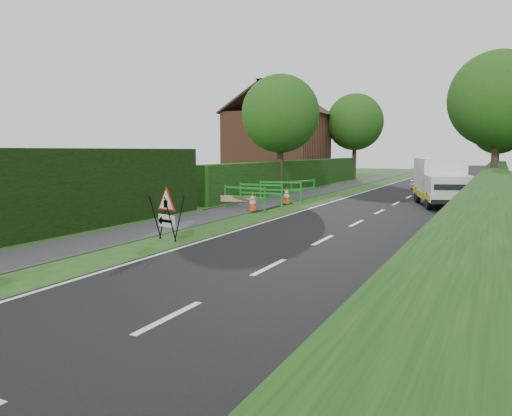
% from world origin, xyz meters
% --- Properties ---
extents(ground, '(120.00, 120.00, 0.00)m').
position_xyz_m(ground, '(0.00, 0.00, 0.00)').
color(ground, '#1C4513').
rests_on(ground, ground).
extents(road_surface, '(6.00, 90.00, 0.02)m').
position_xyz_m(road_surface, '(2.50, 35.00, 0.00)').
color(road_surface, black).
rests_on(road_surface, ground).
extents(footpath, '(2.00, 90.00, 0.02)m').
position_xyz_m(footpath, '(-3.00, 35.00, 0.01)').
color(footpath, '#2D2D30').
rests_on(footpath, ground).
extents(hedge_west_far, '(1.00, 24.00, 1.80)m').
position_xyz_m(hedge_west_far, '(-5.00, 22.00, 0.00)').
color(hedge_west_far, '#14380F').
rests_on(hedge_west_far, ground).
extents(hedge_east, '(1.20, 50.00, 1.50)m').
position_xyz_m(hedge_east, '(6.50, 16.00, 0.00)').
color(hedge_east, '#14380F').
rests_on(hedge_east, ground).
extents(house_west, '(7.50, 7.40, 7.88)m').
position_xyz_m(house_west, '(-10.00, 30.00, 2.90)').
color(house_west, brown).
rests_on(house_west, ground).
extents(tree_nw, '(4.40, 4.40, 6.70)m').
position_xyz_m(tree_nw, '(-4.60, 18.00, 4.48)').
color(tree_nw, '#2D2116').
rests_on(tree_nw, ground).
extents(tree_ne, '(5.20, 5.20, 7.79)m').
position_xyz_m(tree_ne, '(6.40, 22.00, 5.17)').
color(tree_ne, '#2D2116').
rests_on(tree_ne, ground).
extents(tree_fw, '(4.80, 4.80, 7.24)m').
position_xyz_m(tree_fw, '(-4.60, 34.00, 4.83)').
color(tree_fw, '#2D2116').
rests_on(tree_fw, ground).
extents(tree_fe, '(4.20, 4.20, 6.33)m').
position_xyz_m(tree_fe, '(6.40, 38.00, 4.22)').
color(tree_fe, '#2D2116').
rests_on(tree_fe, ground).
extents(triangle_sign, '(1.03, 1.03, 1.22)m').
position_xyz_m(triangle_sign, '(-1.31, 2.63, 0.85)').
color(triangle_sign, black).
rests_on(triangle_sign, ground).
extents(works_van, '(3.01, 4.86, 2.08)m').
position_xyz_m(works_van, '(4.44, 14.88, 1.10)').
color(works_van, silver).
rests_on(works_van, ground).
extents(traffic_cone_0, '(0.38, 0.38, 0.79)m').
position_xyz_m(traffic_cone_0, '(5.41, 11.51, 0.39)').
color(traffic_cone_0, black).
rests_on(traffic_cone_0, ground).
extents(traffic_cone_1, '(0.38, 0.38, 0.79)m').
position_xyz_m(traffic_cone_1, '(5.56, 14.04, 0.39)').
color(traffic_cone_1, black).
rests_on(traffic_cone_1, ground).
extents(traffic_cone_2, '(0.38, 0.38, 0.79)m').
position_xyz_m(traffic_cone_2, '(5.00, 16.23, 0.39)').
color(traffic_cone_2, black).
rests_on(traffic_cone_2, ground).
extents(traffic_cone_3, '(0.38, 0.38, 0.79)m').
position_xyz_m(traffic_cone_3, '(-2.16, 9.56, 0.39)').
color(traffic_cone_3, black).
rests_on(traffic_cone_3, ground).
extents(traffic_cone_4, '(0.38, 0.38, 0.79)m').
position_xyz_m(traffic_cone_4, '(-1.97, 12.67, 0.39)').
color(traffic_cone_4, black).
rests_on(traffic_cone_4, ground).
extents(ped_barrier_0, '(2.09, 0.67, 1.00)m').
position_xyz_m(ped_barrier_0, '(-2.59, 9.68, 0.63)').
color(ped_barrier_0, '#198B22').
rests_on(ped_barrier_0, ground).
extents(ped_barrier_1, '(2.07, 0.45, 1.00)m').
position_xyz_m(ped_barrier_1, '(-2.78, 11.64, 0.63)').
color(ped_barrier_1, '#198B22').
rests_on(ped_barrier_1, ground).
extents(ped_barrier_2, '(2.09, 0.66, 1.00)m').
position_xyz_m(ped_barrier_2, '(-2.72, 13.69, 0.63)').
color(ped_barrier_2, '#198B22').
rests_on(ped_barrier_2, ground).
extents(ped_barrier_3, '(0.81, 2.09, 1.00)m').
position_xyz_m(ped_barrier_3, '(-2.03, 14.94, 0.63)').
color(ped_barrier_3, '#198B22').
rests_on(ped_barrier_3, ground).
extents(redwhite_plank, '(1.46, 0.42, 0.25)m').
position_xyz_m(redwhite_plank, '(-2.95, 9.84, 0.00)').
color(redwhite_plank, red).
rests_on(redwhite_plank, ground).
extents(hatchback_car, '(2.48, 3.43, 1.08)m').
position_xyz_m(hatchback_car, '(2.71, 25.11, 0.54)').
color(hatchback_car, white).
rests_on(hatchback_car, ground).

